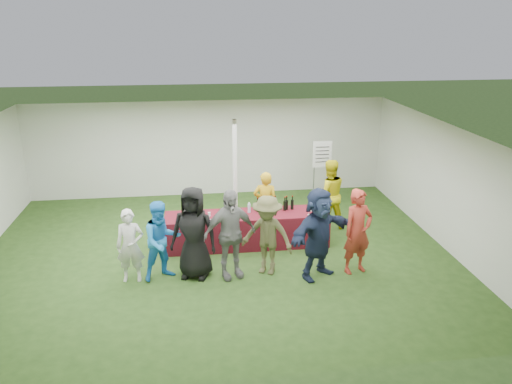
{
  "coord_description": "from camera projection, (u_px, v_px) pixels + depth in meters",
  "views": [
    {
      "loc": [
        -0.42,
        -9.77,
        4.81
      ],
      "look_at": [
        0.88,
        0.39,
        1.25
      ],
      "focal_mm": 35.0,
      "sensor_mm": 36.0,
      "label": 1
    }
  ],
  "objects": [
    {
      "name": "customer_3",
      "position": [
        230.0,
        234.0,
        9.56
      ],
      "size": [
        1.14,
        0.75,
        1.81
      ],
      "primitive_type": "imported",
      "rotation": [
        0.0,
        0.0,
        0.31
      ],
      "color": "slate",
      "rests_on": "ground"
    },
    {
      "name": "customer_6",
      "position": [
        358.0,
        232.0,
        9.78
      ],
      "size": [
        0.73,
        0.58,
        1.73
      ],
      "primitive_type": "imported",
      "rotation": [
        0.0,
        0.0,
        0.3
      ],
      "color": "#A42F23",
      "rests_on": "ground"
    },
    {
      "name": "wine_list_sign",
      "position": [
        322.0,
        159.0,
        13.12
      ],
      "size": [
        0.5,
        0.03,
        1.8
      ],
      "color": "slate",
      "rests_on": "ground"
    },
    {
      "name": "customer_1",
      "position": [
        162.0,
        241.0,
        9.55
      ],
      "size": [
        0.95,
        0.86,
        1.59
      ],
      "primitive_type": "imported",
      "rotation": [
        0.0,
        0.0,
        0.42
      ],
      "color": "#2282D5",
      "rests_on": "ground"
    },
    {
      "name": "ground",
      "position": [
        218.0,
        254.0,
        10.78
      ],
      "size": [
        60.0,
        60.0,
        0.0
      ],
      "primitive_type": "plane",
      "color": "#284719",
      "rests_on": "ground"
    },
    {
      "name": "serving_table",
      "position": [
        247.0,
        229.0,
        11.1
      ],
      "size": [
        3.6,
        0.8,
        0.75
      ],
      "primitive_type": "cube",
      "color": "maroon",
      "rests_on": "ground"
    },
    {
      "name": "staff_pourer",
      "position": [
        265.0,
        204.0,
        11.49
      ],
      "size": [
        0.64,
        0.51,
        1.55
      ],
      "primitive_type": "imported",
      "rotation": [
        0.0,
        0.0,
        2.87
      ],
      "color": "gold",
      "rests_on": "ground"
    },
    {
      "name": "customer_4",
      "position": [
        267.0,
        235.0,
        9.74
      ],
      "size": [
        1.21,
        1.03,
        1.62
      ],
      "primitive_type": "imported",
      "rotation": [
        0.0,
        0.0,
        -0.5
      ],
      "color": "#4E4D2C",
      "rests_on": "ground"
    },
    {
      "name": "wine_bottles",
      "position": [
        276.0,
        205.0,
        11.16
      ],
      "size": [
        0.86,
        0.16,
        0.32
      ],
      "color": "black",
      "rests_on": "serving_table"
    },
    {
      "name": "tent",
      "position": [
        235.0,
        177.0,
        11.52
      ],
      "size": [
        10.0,
        10.0,
        10.0
      ],
      "color": "white",
      "rests_on": "ground"
    },
    {
      "name": "staff_back",
      "position": [
        329.0,
        194.0,
        11.89
      ],
      "size": [
        0.86,
        0.68,
        1.71
      ],
      "primitive_type": "imported",
      "rotation": [
        0.0,
        0.0,
        3.18
      ],
      "color": "#D1C710",
      "rests_on": "ground"
    },
    {
      "name": "wine_glasses",
      "position": [
        219.0,
        215.0,
        10.63
      ],
      "size": [
        2.79,
        0.14,
        0.16
      ],
      "color": "silver",
      "rests_on": "serving_table"
    },
    {
      "name": "water_bottle",
      "position": [
        249.0,
        208.0,
        11.03
      ],
      "size": [
        0.07,
        0.07,
        0.23
      ],
      "color": "silver",
      "rests_on": "serving_table"
    },
    {
      "name": "dump_bucket",
      "position": [
        321.0,
        210.0,
        10.94
      ],
      "size": [
        0.22,
        0.22,
        0.18
      ],
      "primitive_type": "cylinder",
      "color": "slate",
      "rests_on": "serving_table"
    },
    {
      "name": "customer_5",
      "position": [
        319.0,
        233.0,
        9.58
      ],
      "size": [
        1.72,
        1.36,
        1.82
      ],
      "primitive_type": "imported",
      "rotation": [
        0.0,
        0.0,
        0.57
      ],
      "color": "#1C2642",
      "rests_on": "ground"
    },
    {
      "name": "customer_2",
      "position": [
        194.0,
        233.0,
        9.58
      ],
      "size": [
        1.03,
        0.82,
        1.84
      ],
      "primitive_type": "imported",
      "rotation": [
        0.0,
        0.0,
        -0.3
      ],
      "color": "black",
      "rests_on": "ground"
    },
    {
      "name": "bar_towel",
      "position": [
        313.0,
        209.0,
        11.2
      ],
      "size": [
        0.25,
        0.18,
        0.03
      ],
      "primitive_type": "cube",
      "color": "white",
      "rests_on": "serving_table"
    },
    {
      "name": "customer_0",
      "position": [
        130.0,
        246.0,
        9.48
      ],
      "size": [
        0.54,
        0.36,
        1.46
      ],
      "primitive_type": "imported",
      "rotation": [
        0.0,
        0.0,
        -0.02
      ],
      "color": "silver",
      "rests_on": "ground"
    }
  ]
}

